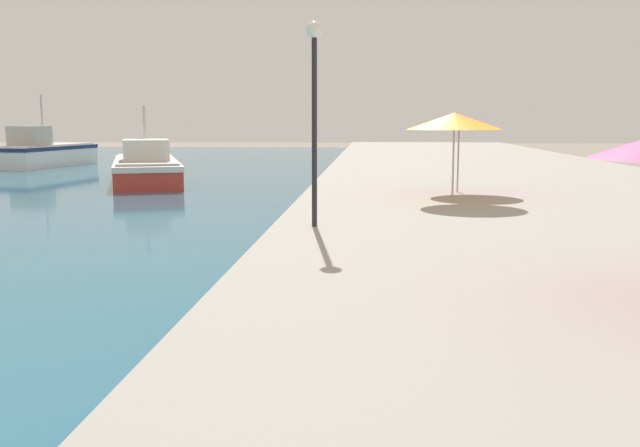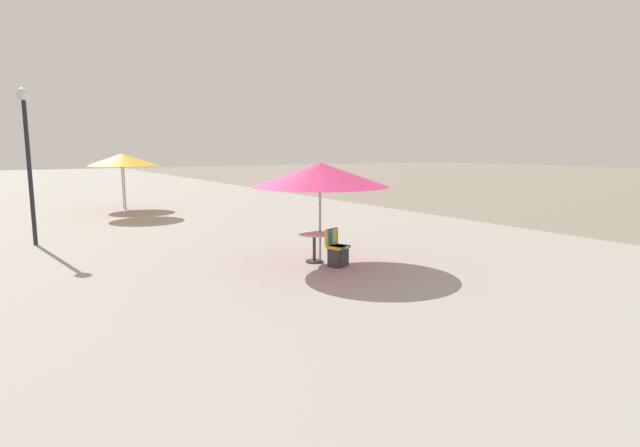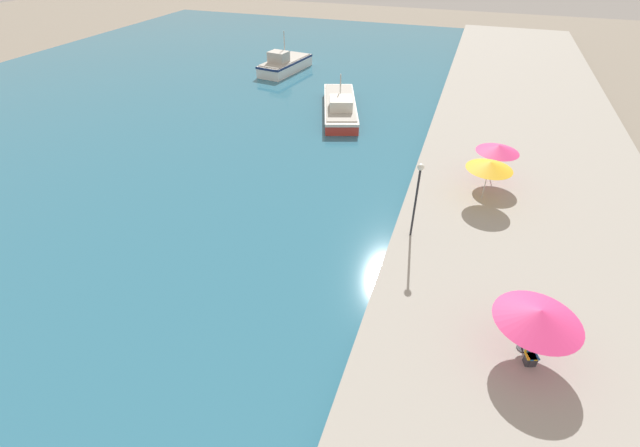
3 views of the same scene
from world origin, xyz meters
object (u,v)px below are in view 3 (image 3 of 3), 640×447
at_px(fishing_boat_near, 340,106).
at_px(cafe_umbrella_white, 490,165).
at_px(cafe_chair_left, 530,358).
at_px(cafe_chair_right, 532,358).
at_px(cafe_table, 525,340).
at_px(cafe_umbrella_striped, 498,149).
at_px(cafe_umbrella_pink, 539,316).
at_px(fishing_boat_mid, 285,64).
at_px(lamppost, 418,188).

xyz_separation_m(fishing_boat_near, cafe_umbrella_white, (13.48, -12.55, 2.24)).
distance_m(fishing_boat_near, cafe_chair_left, 29.70).
bearing_deg(cafe_chair_right, cafe_table, -90.00).
bearing_deg(cafe_umbrella_white, cafe_umbrella_striped, 80.34).
bearing_deg(cafe_umbrella_pink, cafe_umbrella_white, 100.04).
bearing_deg(cafe_table, cafe_umbrella_striped, 96.29).
xyz_separation_m(cafe_umbrella_white, cafe_table, (2.07, -11.92, -1.84)).
height_order(fishing_boat_mid, cafe_chair_left, fishing_boat_mid).
distance_m(cafe_umbrella_white, cafe_table, 12.24).
xyz_separation_m(cafe_umbrella_striped, cafe_table, (1.61, -14.62, -1.83)).
relative_size(cafe_umbrella_white, lamppost, 0.62).
bearing_deg(cafe_chair_right, cafe_umbrella_white, -101.79).
bearing_deg(fishing_boat_mid, fishing_boat_near, -37.73).
bearing_deg(cafe_umbrella_striped, cafe_chair_left, -83.27).
distance_m(fishing_boat_near, cafe_chair_right, 29.71).
bearing_deg(cafe_umbrella_striped, cafe_chair_right, -82.97).
distance_m(fishing_boat_near, fishing_boat_mid, 15.20).
xyz_separation_m(fishing_boat_mid, lamppost, (20.23, -29.08, 2.78)).
height_order(cafe_umbrella_white, cafe_table, cafe_umbrella_white).
height_order(cafe_table, cafe_chair_right, cafe_chair_right).
height_order(cafe_umbrella_striped, lamppost, lamppost).
relative_size(cafe_umbrella_pink, cafe_chair_left, 3.73).
bearing_deg(cafe_chair_left, cafe_umbrella_striped, -98.99).
relative_size(cafe_umbrella_pink, cafe_umbrella_striped, 1.21).
bearing_deg(fishing_boat_mid, cafe_table, -44.97).
relative_size(cafe_umbrella_white, cafe_chair_left, 3.13).
height_order(cafe_chair_left, lamppost, lamppost).
bearing_deg(lamppost, cafe_umbrella_striped, 63.03).
xyz_separation_m(cafe_umbrella_white, lamppost, (-3.71, -5.50, 0.72)).
bearing_deg(fishing_boat_near, cafe_chair_right, -76.84).
xyz_separation_m(fishing_boat_near, cafe_chair_left, (15.75, -25.17, 0.19)).
height_order(fishing_boat_near, cafe_umbrella_striped, fishing_boat_near).
height_order(cafe_chair_left, cafe_chair_right, same).
relative_size(cafe_umbrella_striped, cafe_chair_right, 3.08).
height_order(fishing_boat_near, lamppost, lamppost).
relative_size(cafe_umbrella_striped, cafe_table, 3.50).
height_order(cafe_table, lamppost, lamppost).
bearing_deg(cafe_chair_right, fishing_boat_near, -80.14).
bearing_deg(cafe_chair_left, fishing_boat_mid, -69.82).
relative_size(fishing_boat_mid, cafe_chair_left, 9.34).
bearing_deg(lamppost, cafe_table, -48.04).
bearing_deg(cafe_table, fishing_boat_near, 122.43).
distance_m(cafe_table, cafe_chair_right, 0.75).
bearing_deg(cafe_umbrella_pink, cafe_chair_right, -68.29).
height_order(fishing_boat_mid, cafe_chair_right, fishing_boat_mid).
bearing_deg(cafe_chair_left, cafe_chair_right, -176.69).
relative_size(fishing_boat_mid, cafe_umbrella_striped, 3.03).
xyz_separation_m(cafe_umbrella_pink, cafe_chair_left, (0.12, -0.54, -1.89)).
distance_m(cafe_umbrella_striped, cafe_chair_left, 15.56).
distance_m(cafe_chair_left, cafe_chair_right, 0.08).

